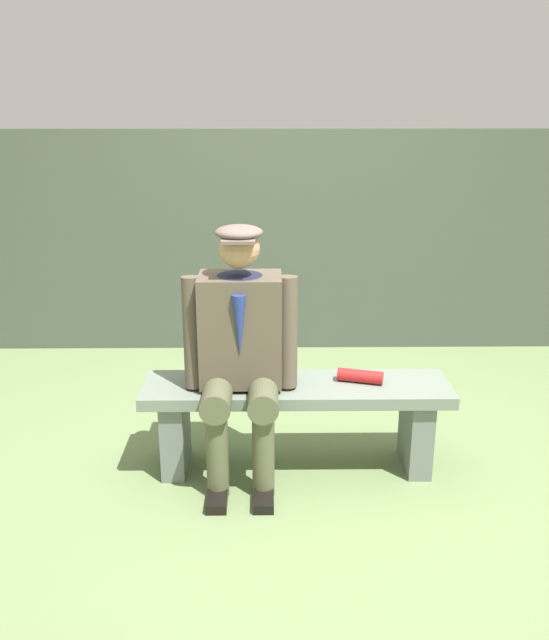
% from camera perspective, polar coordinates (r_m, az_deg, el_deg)
% --- Properties ---
extents(ground_plane, '(30.00, 30.00, 0.00)m').
position_cam_1_polar(ground_plane, '(3.71, 1.80, -12.30)').
color(ground_plane, '#687F4E').
extents(bench, '(1.60, 0.40, 0.48)m').
position_cam_1_polar(bench, '(3.56, 1.86, -7.57)').
color(bench, slate).
rests_on(bench, ground).
extents(seated_man, '(0.58, 0.59, 1.32)m').
position_cam_1_polar(seated_man, '(3.35, -2.92, -2.11)').
color(seated_man, brown).
rests_on(seated_man, ground).
extents(rolled_magazine, '(0.24, 0.13, 0.07)m').
position_cam_1_polar(rolled_magazine, '(3.53, 7.31, -4.76)').
color(rolled_magazine, '#B21E1E').
rests_on(rolled_magazine, bench).
extents(stadium_wall, '(12.00, 0.24, 1.70)m').
position_cam_1_polar(stadium_wall, '(5.27, 0.99, 6.78)').
color(stadium_wall, '#424D3F').
rests_on(stadium_wall, ground).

